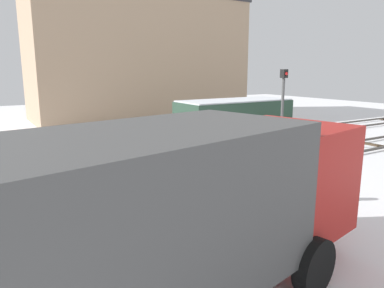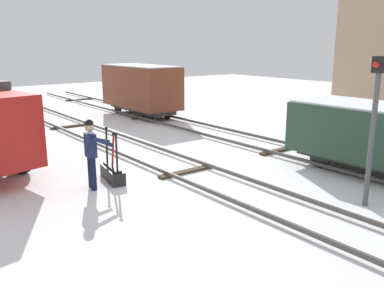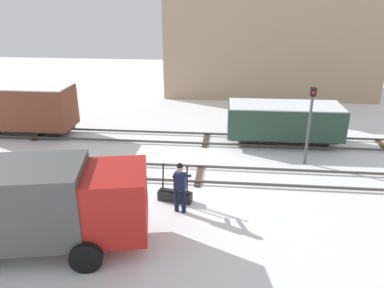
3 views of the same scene
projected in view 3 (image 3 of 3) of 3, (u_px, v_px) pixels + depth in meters
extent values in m
plane|color=white|center=(199.00, 176.00, 15.69)|extent=(60.00, 60.00, 0.00)
cube|color=#4C4742|center=(197.00, 181.00, 14.97)|extent=(44.00, 0.07, 0.10)
cube|color=#4C4742|center=(200.00, 166.00, 16.31)|extent=(44.00, 0.07, 0.10)
cube|color=#423323|center=(199.00, 175.00, 15.67)|extent=(0.24, 1.94, 0.08)
cube|color=#4C4742|center=(205.00, 143.00, 18.82)|extent=(44.00, 0.07, 0.10)
cube|color=#4C4742|center=(206.00, 134.00, 20.15)|extent=(44.00, 0.07, 0.10)
cube|color=#423323|center=(42.00, 134.00, 20.33)|extent=(0.24, 1.94, 0.08)
cube|color=#423323|center=(206.00, 140.00, 19.52)|extent=(0.24, 1.94, 0.08)
cube|color=#423323|center=(383.00, 146.00, 18.71)|extent=(0.24, 1.94, 0.08)
cube|color=black|center=(175.00, 196.00, 13.77)|extent=(1.28, 0.57, 0.36)
cube|color=black|center=(175.00, 191.00, 13.69)|extent=(1.13, 0.39, 0.06)
cylinder|color=black|center=(163.00, 177.00, 13.62)|extent=(0.11, 0.07, 1.05)
sphere|color=black|center=(163.00, 164.00, 13.42)|extent=(0.09, 0.09, 0.09)
cylinder|color=red|center=(178.00, 180.00, 13.48)|extent=(0.33, 0.11, 1.03)
sphere|color=black|center=(182.00, 167.00, 13.26)|extent=(0.09, 0.09, 0.09)
cylinder|color=black|center=(187.00, 181.00, 13.39)|extent=(0.07, 0.07, 1.05)
sphere|color=black|center=(187.00, 167.00, 13.20)|extent=(0.09, 0.09, 0.09)
cylinder|color=#111831|center=(177.00, 200.00, 13.01)|extent=(0.15, 0.15, 0.87)
cylinder|color=#111831|center=(184.00, 201.00, 12.94)|extent=(0.15, 0.15, 0.87)
cube|color=#192347|center=(180.00, 181.00, 12.70)|extent=(0.42, 0.30, 0.61)
sphere|color=tan|center=(180.00, 169.00, 12.53)|extent=(0.24, 0.24, 0.24)
sphere|color=black|center=(180.00, 166.00, 12.50)|extent=(0.21, 0.21, 0.21)
cylinder|color=#192347|center=(176.00, 175.00, 12.98)|extent=(0.21, 0.60, 0.27)
cylinder|color=#192347|center=(188.00, 176.00, 12.85)|extent=(0.21, 0.58, 0.35)
cube|color=#B21E19|center=(113.00, 201.00, 10.85)|extent=(2.27, 2.43, 1.90)
cube|color=black|center=(144.00, 189.00, 10.81)|extent=(0.39, 1.76, 0.76)
cube|color=#4C4C4C|center=(5.00, 202.00, 10.54)|extent=(4.78, 3.02, 2.14)
cylinder|color=black|center=(86.00, 257.00, 10.14)|extent=(0.93, 0.42, 0.90)
cylinder|color=black|center=(97.00, 213.00, 12.21)|extent=(0.93, 0.42, 0.90)
cylinder|color=#4C4C4C|center=(308.00, 131.00, 16.33)|extent=(0.12, 0.12, 3.08)
cube|color=black|center=(313.00, 92.00, 15.70)|extent=(0.24, 0.24, 0.36)
sphere|color=red|center=(314.00, 93.00, 15.58)|extent=(0.14, 0.14, 0.14)
cube|color=tan|center=(270.00, 36.00, 28.09)|extent=(15.04, 6.21, 8.31)
cube|color=#2D2B28|center=(282.00, 136.00, 19.03)|extent=(5.28, 1.41, 0.20)
cube|color=#284233|center=(284.00, 120.00, 18.72)|extent=(5.57, 2.30, 1.47)
cube|color=silver|center=(285.00, 105.00, 18.44)|extent=(5.45, 2.21, 0.06)
cylinder|color=black|center=(247.00, 140.00, 18.62)|extent=(0.70, 0.11, 0.70)
cylinder|color=black|center=(246.00, 132.00, 19.76)|extent=(0.70, 0.11, 0.70)
cylinder|color=black|center=(322.00, 142.00, 18.34)|extent=(0.70, 0.11, 0.70)
cylinder|color=black|center=(316.00, 134.00, 19.47)|extent=(0.70, 0.11, 0.70)
cube|color=#2D2B28|center=(29.00, 127.00, 20.26)|extent=(4.69, 1.21, 0.20)
cube|color=brown|center=(25.00, 107.00, 19.84)|extent=(4.93, 2.01, 2.09)
cube|color=white|center=(22.00, 87.00, 19.45)|extent=(4.83, 1.93, 0.06)
cylinder|color=black|center=(6.00, 124.00, 20.94)|extent=(0.70, 0.10, 0.70)
cylinder|color=black|center=(53.00, 133.00, 19.62)|extent=(0.70, 0.10, 0.70)
cylinder|color=black|center=(62.00, 126.00, 20.64)|extent=(0.70, 0.10, 0.70)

